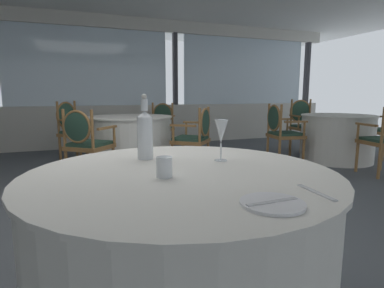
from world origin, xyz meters
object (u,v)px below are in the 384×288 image
(water_bottle, at_px, (145,133))
(dining_chair_2_0, at_px, (281,129))
(dining_chair_0_0, at_px, (196,134))
(dining_chair_2_3, at_px, (303,121))
(water_tumbler, at_px, (164,167))
(dining_chair_0_3, at_px, (85,140))
(side_plate, at_px, (272,203))
(wine_glass, at_px, (221,132))
(dining_chair_0_1, at_px, (160,123))
(dining_chair_0_2, at_px, (73,126))

(water_bottle, distance_m, dining_chair_2_0, 3.63)
(dining_chair_0_0, bearing_deg, dining_chair_2_3, -122.28)
(water_tumbler, relative_size, dining_chair_0_3, 0.09)
(side_plate, relative_size, wine_glass, 0.95)
(water_bottle, xyz_separation_m, dining_chair_0_1, (1.14, 3.98, -0.34))
(dining_chair_0_1, bearing_deg, dining_chair_0_0, 45.02)
(dining_chair_0_3, height_order, dining_chair_2_3, dining_chair_2_3)
(side_plate, bearing_deg, dining_chair_0_2, 96.90)
(water_bottle, bearing_deg, dining_chair_0_1, 73.99)
(dining_chair_0_1, xyz_separation_m, dining_chair_0_3, (-1.36, -1.61, -0.01))
(water_tumbler, xyz_separation_m, dining_chair_0_1, (1.15, 4.37, -0.24))
(dining_chair_2_3, bearing_deg, dining_chair_0_2, -89.20)
(water_bottle, height_order, dining_chair_0_3, water_bottle)
(side_plate, bearing_deg, dining_chair_2_0, 53.05)
(side_plate, xyz_separation_m, wine_glass, (0.14, 0.64, 0.14))
(wine_glass, xyz_separation_m, dining_chair_0_3, (-0.57, 2.55, -0.36))
(dining_chair_0_0, bearing_deg, side_plate, 112.53)
(dining_chair_2_3, bearing_deg, side_plate, -32.58)
(dining_chair_0_1, distance_m, dining_chair_2_3, 2.75)
(dining_chair_0_1, bearing_deg, dining_chair_0_3, -0.00)
(wine_glass, height_order, dining_chair_2_0, wine_glass)
(dining_chair_0_0, bearing_deg, dining_chair_0_3, 44.95)
(water_bottle, bearing_deg, dining_chair_2_0, 42.50)
(dining_chair_2_0, bearing_deg, water_bottle, -128.92)
(water_tumbler, distance_m, dining_chair_2_3, 5.30)
(water_tumbler, bearing_deg, water_bottle, 88.91)
(water_tumbler, xyz_separation_m, dining_chair_2_3, (3.81, 3.68, -0.22))
(water_bottle, relative_size, dining_chair_0_3, 0.37)
(dining_chair_0_1, bearing_deg, side_plate, 29.25)
(dining_chair_0_2, bearing_deg, dining_chair_2_0, 15.13)
(dining_chair_0_1, xyz_separation_m, dining_chair_0_2, (-1.49, -0.12, 0.02))
(side_plate, xyz_separation_m, dining_chair_0_1, (0.93, 4.80, -0.21))
(water_bottle, height_order, dining_chair_0_1, water_bottle)
(dining_chair_0_0, relative_size, dining_chair_0_3, 0.99)
(water_bottle, height_order, dining_chair_0_0, water_bottle)
(side_plate, bearing_deg, wine_glass, 78.02)
(water_tumbler, xyz_separation_m, dining_chair_0_3, (-0.21, 2.75, -0.25))
(dining_chair_2_0, bearing_deg, water_tumbler, -124.77)
(dining_chair_0_0, bearing_deg, water_bottle, 103.23)
(water_bottle, xyz_separation_m, wine_glass, (0.35, -0.18, 0.01))
(dining_chair_0_2, distance_m, dining_chair_2_0, 3.34)
(dining_chair_2_3, bearing_deg, dining_chair_0_1, -95.89)
(water_bottle, xyz_separation_m, dining_chair_2_0, (2.67, 2.44, -0.34))
(water_bottle, xyz_separation_m, water_tumbler, (-0.01, -0.39, -0.09))
(water_tumbler, bearing_deg, dining_chair_0_0, 66.12)
(water_bottle, height_order, dining_chair_2_3, water_bottle)
(side_plate, distance_m, dining_chair_0_3, 3.22)
(water_tumbler, relative_size, dining_chair_0_1, 0.09)
(dining_chair_0_0, bearing_deg, wine_glass, 111.22)
(water_tumbler, relative_size, dining_chair_2_0, 0.09)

